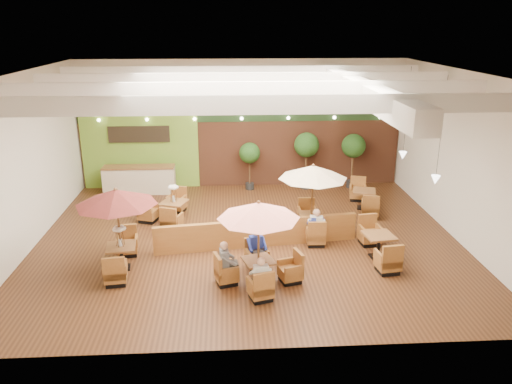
{
  "coord_description": "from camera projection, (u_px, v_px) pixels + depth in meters",
  "views": [
    {
      "loc": [
        -0.65,
        -15.42,
        6.94
      ],
      "look_at": [
        0.3,
        0.5,
        1.5
      ],
      "focal_mm": 35.0,
      "sensor_mm": 36.0,
      "label": 1
    }
  ],
  "objects": [
    {
      "name": "diner_2",
      "position": [
        226.0,
        259.0,
        13.73
      ],
      "size": [
        0.36,
        0.42,
        0.82
      ],
      "rotation": [
        0.0,
        0.0,
        4.84
      ],
      "color": "slate",
      "rests_on": "ground"
    },
    {
      "name": "topiary_2",
      "position": [
        353.0,
        148.0,
        21.54
      ],
      "size": [
        1.03,
        1.03,
        2.4
      ],
      "color": "black",
      "rests_on": "ground"
    },
    {
      "name": "diner_3",
      "position": [
        316.0,
        224.0,
        16.13
      ],
      "size": [
        0.4,
        0.32,
        0.8
      ],
      "rotation": [
        0.0,
        0.0,
        0.03
      ],
      "color": "#273CAD",
      "rests_on": "ground"
    },
    {
      "name": "topiary_1",
      "position": [
        306.0,
        147.0,
        21.41
      ],
      "size": [
        1.07,
        1.07,
        2.49
      ],
      "color": "black",
      "rests_on": "ground"
    },
    {
      "name": "table_0",
      "position": [
        117.0,
        208.0,
        14.22
      ],
      "size": [
        2.33,
        2.53,
        2.53
      ],
      "rotation": [
        0.0,
        0.0,
        0.13
      ],
      "color": "brown",
      "rests_on": "ground"
    },
    {
      "name": "table_4",
      "position": [
        378.0,
        246.0,
        15.41
      ],
      "size": [
        0.96,
        2.64,
        0.97
      ],
      "rotation": [
        0.0,
        0.0,
        0.12
      ],
      "color": "brown",
      "rests_on": "ground"
    },
    {
      "name": "diner_1",
      "position": [
        257.0,
        245.0,
        14.63
      ],
      "size": [
        0.42,
        0.37,
        0.79
      ],
      "rotation": [
        0.0,
        0.0,
        3.37
      ],
      "color": "#273CAD",
      "rests_on": "ground"
    },
    {
      "name": "room",
      "position": [
        253.0,
        126.0,
        16.83
      ],
      "size": [
        14.04,
        14.0,
        5.52
      ],
      "color": "#381E0F",
      "rests_on": "ground"
    },
    {
      "name": "table_1",
      "position": [
        259.0,
        227.0,
        13.48
      ],
      "size": [
        2.51,
        2.51,
        2.45
      ],
      "rotation": [
        0.0,
        0.0,
        0.29
      ],
      "color": "brown",
      "rests_on": "ground"
    },
    {
      "name": "diner_4",
      "position": [
        316.0,
        223.0,
        16.13
      ],
      "size": [
        0.43,
        0.36,
        0.83
      ],
      "rotation": [
        0.0,
        0.0,
        -0.14
      ],
      "color": "silver",
      "rests_on": "ground"
    },
    {
      "name": "table_3",
      "position": [
        167.0,
        209.0,
        18.22
      ],
      "size": [
        1.89,
        2.7,
        1.53
      ],
      "rotation": [
        0.0,
        0.0,
        -0.33
      ],
      "color": "brown",
      "rests_on": "ground"
    },
    {
      "name": "topiary_0",
      "position": [
        250.0,
        155.0,
        21.36
      ],
      "size": [
        0.9,
        0.9,
        2.08
      ],
      "color": "black",
      "rests_on": "ground"
    },
    {
      "name": "booth_divider",
      "position": [
        257.0,
        233.0,
        16.15
      ],
      "size": [
        6.62,
        1.05,
        0.92
      ],
      "primitive_type": "cube",
      "rotation": [
        0.0,
        0.0,
        0.13
      ],
      "color": "brown",
      "rests_on": "ground"
    },
    {
      "name": "diner_0",
      "position": [
        261.0,
        274.0,
        12.94
      ],
      "size": [
        0.41,
        0.34,
        0.78
      ],
      "rotation": [
        0.0,
        0.0,
        0.14
      ],
      "color": "silver",
      "rests_on": "ground"
    },
    {
      "name": "table_5",
      "position": [
        364.0,
        200.0,
        19.5
      ],
      "size": [
        1.04,
        2.66,
        0.95
      ],
      "rotation": [
        0.0,
        0.0,
        -0.26
      ],
      "color": "brown",
      "rests_on": "ground"
    },
    {
      "name": "service_counter",
      "position": [
        139.0,
        180.0,
        21.22
      ],
      "size": [
        3.0,
        0.75,
        1.18
      ],
      "color": "beige",
      "rests_on": "ground"
    },
    {
      "name": "table_2",
      "position": [
        311.0,
        184.0,
        16.66
      ],
      "size": [
        2.38,
        2.45,
        2.51
      ],
      "rotation": [
        0.0,
        0.0,
        -0.02
      ],
      "color": "brown",
      "rests_on": "ground"
    }
  ]
}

